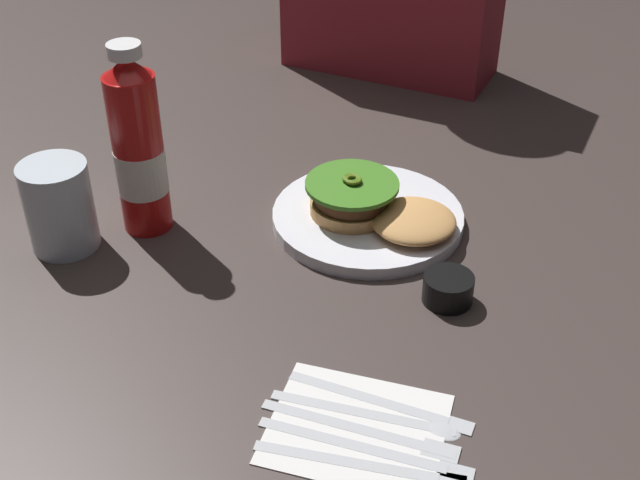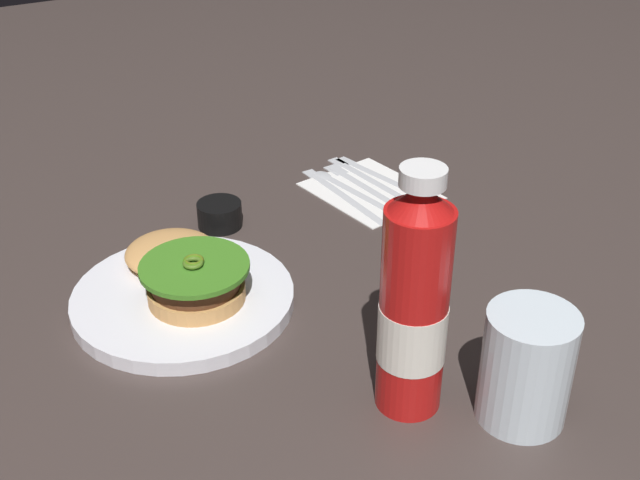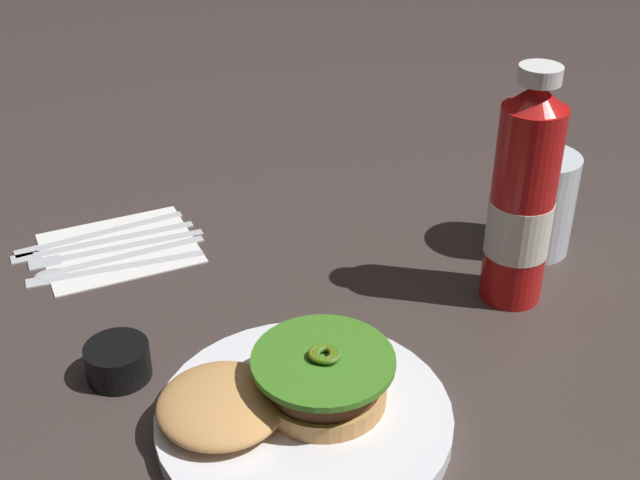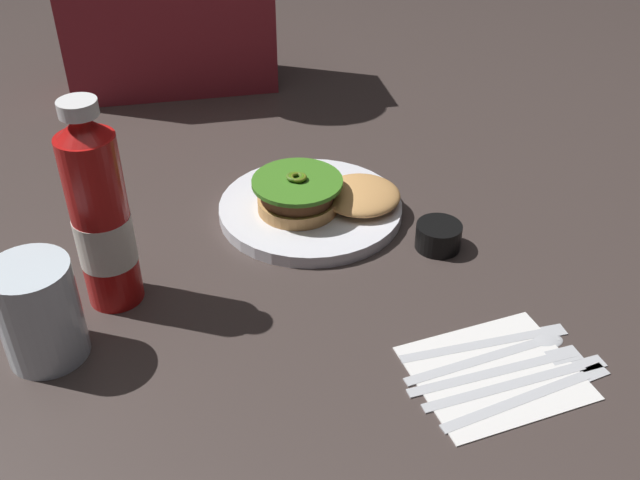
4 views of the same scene
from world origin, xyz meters
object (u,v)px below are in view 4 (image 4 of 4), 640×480
Objects in this scene: condiment_cup at (438,236)px; napkin at (495,372)px; spoon_utensil at (508,349)px; water_glass at (39,312)px; butter_knife at (529,378)px; steak_knife at (495,339)px; burger_sandwich at (321,194)px; ketchup_bottle at (101,218)px; table_knife at (538,391)px; dinner_plate at (311,209)px; fork_utensil at (511,366)px.

napkin is at bearing -93.95° from condiment_cup.
water_glass is at bearing 168.46° from spoon_utensil.
butter_knife is 0.06m from steak_knife.
burger_sandwich is 1.76× the size of water_glass.
condiment_cup is 0.19m from steak_knife.
ketchup_bottle reaches higher than water_glass.
burger_sandwich is at bearing 113.26° from butter_knife.
burger_sandwich is at bearing 112.45° from table_knife.
napkin is at bearing -68.73° from dinner_plate.
table_knife is 0.02m from butter_knife.
dinner_plate is 1.00× the size of ketchup_bottle.
table_knife is 1.02× the size of steak_knife.
table_knife and spoon_utensil have the same top height.
water_glass reaches higher than burger_sandwich.
butter_knife is at bearing 96.21° from table_knife.
spoon_utensil is at bearing -63.22° from dinner_plate.
water_glass reaches higher than dinner_plate.
burger_sandwich is at bearing 115.82° from steak_knife.
dinner_plate is at bearing 113.55° from table_knife.
ketchup_bottle is 0.12m from water_glass.
steak_knife is at bearing 112.57° from spoon_utensil.
condiment_cup is at bearing 90.85° from fork_utensil.
butter_knife is (0.15, -0.35, -0.03)m from burger_sandwich.
water_glass is at bearing -167.78° from condiment_cup.
ketchup_bottle reaches higher than dinner_plate.
dinner_plate is at bearing 114.37° from butter_knife.
napkin is (0.13, -0.34, -0.01)m from dinner_plate.
spoon_utensil is 0.98× the size of steak_knife.
napkin is 0.80× the size of butter_knife.
table_knife is at bearing -66.45° from dinner_plate.
dinner_plate is 1.26× the size of fork_utensil.
burger_sandwich reaches higher than napkin.
dinner_plate is at bearing 32.97° from water_glass.
table_knife is 0.99× the size of fork_utensil.
fork_utensil is at bearing -67.03° from burger_sandwich.
burger_sandwich is 1.06× the size of spoon_utensil.
ketchup_bottle reaches higher than table_knife.
dinner_plate is 1.32× the size of spoon_utensil.
water_glass is at bearing 163.72° from butter_knife.
burger_sandwich is 0.40m from table_knife.
ketchup_bottle is 1.19× the size of butter_knife.
condiment_cup is at bearing 92.84° from spoon_utensil.
condiment_cup is 0.35× the size of napkin.
steak_knife is at bearing -9.71° from water_glass.
ketchup_bottle reaches higher than spoon_utensil.
burger_sandwich is 0.35m from napkin.
fork_utensil is (-0.01, 0.02, 0.00)m from butter_knife.
burger_sandwich is at bearing 143.62° from condiment_cup.
steak_knife is at bearing 66.74° from napkin.
butter_knife is 0.04m from spoon_utensil.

